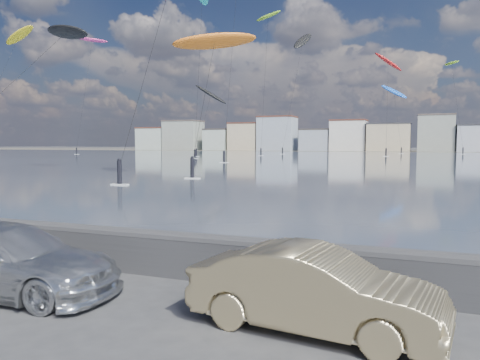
# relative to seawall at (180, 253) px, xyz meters

# --- Properties ---
(ground) EXTENTS (700.00, 700.00, 0.00)m
(ground) POSITION_rel_seawall_xyz_m (0.00, -2.70, -0.58)
(ground) COLOR #333335
(ground) RESTS_ON ground
(bay_water) EXTENTS (500.00, 177.00, 0.00)m
(bay_water) POSITION_rel_seawall_xyz_m (0.00, 88.80, -0.58)
(bay_water) COLOR #3F4D60
(bay_water) RESTS_ON ground
(far_shore_strip) EXTENTS (500.00, 60.00, 0.00)m
(far_shore_strip) POSITION_rel_seawall_xyz_m (0.00, 197.30, -0.57)
(far_shore_strip) COLOR #4C473D
(far_shore_strip) RESTS_ON ground
(seawall) EXTENTS (400.00, 0.36, 1.08)m
(seawall) POSITION_rel_seawall_xyz_m (0.00, 0.00, 0.00)
(seawall) COLOR #28282B
(seawall) RESTS_ON ground
(far_buildings) EXTENTS (240.79, 13.26, 14.60)m
(far_buildings) POSITION_rel_seawall_xyz_m (1.31, 183.30, 5.44)
(far_buildings) COLOR #B7C6BC
(far_buildings) RESTS_ON ground
(car_silver) EXTENTS (5.02, 2.32, 1.42)m
(car_silver) POSITION_rel_seawall_xyz_m (-2.78, -2.29, 0.13)
(car_silver) COLOR silver
(car_silver) RESTS_ON ground
(car_champagne) EXTENTS (4.34, 1.96, 1.38)m
(car_champagne) POSITION_rel_seawall_xyz_m (3.56, -1.94, 0.11)
(car_champagne) COLOR tan
(car_champagne) RESTS_ON ground
(kitesurfer_1) EXTENTS (8.18, 13.26, 34.25)m
(kitesurfer_1) POSITION_rel_seawall_xyz_m (-85.70, 106.15, 32.44)
(kitesurfer_1) COLOR #E5338C
(kitesurfer_1) RESTS_ON ground
(kitesurfer_3) EXTENTS (9.53, 13.24, 37.81)m
(kitesurfer_3) POSITION_rel_seawall_xyz_m (-32.89, 110.77, 35.52)
(kitesurfer_3) COLOR #8CD826
(kitesurfer_3) RESTS_ON ground
(kitesurfer_4) EXTENTS (10.30, 15.49, 32.88)m
(kitesurfer_4) POSITION_rel_seawall_xyz_m (-89.76, 82.84, 29.41)
(kitesurfer_4) COLOR yellow
(kitesurfer_4) RESTS_ON ground
(kitesurfer_6) EXTENTS (9.86, 17.51, 16.41)m
(kitesurfer_6) POSITION_rel_seawall_xyz_m (-17.12, 40.56, 14.10)
(kitesurfer_6) COLOR orange
(kitesurfer_6) RESTS_ON ground
(kitesurfer_7) EXTENTS (9.46, 11.36, 22.23)m
(kitesurfer_7) POSITION_rel_seawall_xyz_m (-2.60, 145.65, 18.45)
(kitesurfer_7) COLOR blue
(kitesurfer_7) RESTS_ON ground
(kitesurfer_8) EXTENTS (6.91, 13.90, 37.06)m
(kitesurfer_8) POSITION_rel_seawall_xyz_m (-27.83, 128.59, 32.43)
(kitesurfer_8) COLOR black
(kitesurfer_8) RESTS_ON ground
(kitesurfer_16) EXTENTS (8.44, 8.79, 17.79)m
(kitesurfer_16) POSITION_rel_seawall_xyz_m (-42.79, 95.85, 14.26)
(kitesurfer_16) COLOR black
(kitesurfer_16) RESTS_ON ground
(kitesurfer_17) EXTENTS (8.85, 18.82, 17.60)m
(kitesurfer_17) POSITION_rel_seawall_xyz_m (-33.49, 34.86, 15.16)
(kitesurfer_17) COLOR black
(kitesurfer_17) RESTS_ON ground
(kitesurfer_18) EXTENTS (6.51, 18.30, 28.89)m
(kitesurfer_18) POSITION_rel_seawall_xyz_m (13.97, 151.97, 26.88)
(kitesurfer_18) COLOR #8CD826
(kitesurfer_18) RESTS_ON ground
(kitesurfer_19) EXTENTS (7.94, 16.63, 27.13)m
(kitesurfer_19) POSITION_rel_seawall_xyz_m (-2.96, 120.08, 23.38)
(kitesurfer_19) COLOR red
(kitesurfer_19) RESTS_ON ground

